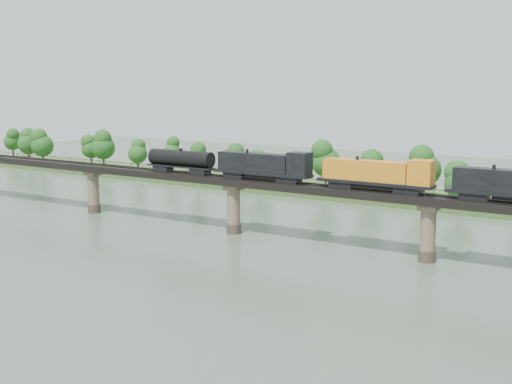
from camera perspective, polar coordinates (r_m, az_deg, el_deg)
The scene contains 6 objects.
ground at distance 108.69m, azimuth -10.96°, elevation -6.66°, with size 400.00×400.00×0.00m, color #3B4C3C.
far_bank at distance 178.51m, azimuth 7.98°, elevation 0.03°, with size 300.00×24.00×1.60m, color #304D1E.
bridge at distance 130.23m, azimuth -2.00°, elevation -1.33°, with size 236.00×30.00×11.50m.
bridge_superstructure at distance 129.19m, azimuth -2.01°, elevation 1.43°, with size 220.00×4.90×0.75m.
far_treeline at distance 176.89m, azimuth 5.02°, elevation 2.62°, with size 289.06×17.54×13.60m.
freight_train at distance 117.79m, azimuth 7.06°, elevation 1.82°, with size 85.83×3.34×5.91m.
Camera 1 is at (71.98, -75.73, 29.97)m, focal length 45.00 mm.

